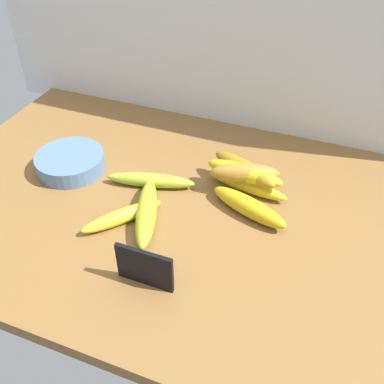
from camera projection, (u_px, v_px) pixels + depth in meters
The scene contains 12 objects.
counter_top at pixel (159, 207), 100.71cm from camera, with size 110.00×76.00×3.00cm, color brown.
back_wall at pixel (220, 2), 107.15cm from camera, with size 130.00×2.00×70.00cm, color silver.
chalkboard_sign at pixel (145, 269), 79.92cm from camera, with size 11.00×1.80×8.40cm.
fruit_bowl at pixel (70, 162), 107.95cm from camera, with size 16.47×16.47×4.08cm, color #5273A1.
banana_0 at pixel (247, 185), 101.78cm from camera, with size 19.32×3.20×3.20cm, color yellow.
banana_1 at pixel (151, 180), 103.06cm from camera, with size 20.44×3.38×3.38cm, color #A3BA32.
banana_2 at pixel (145, 212), 94.11cm from camera, with size 20.97×4.23×4.23cm, color #A9BB26.
banana_3 at pixel (249, 207), 95.33cm from camera, with size 18.69×4.24×4.24cm, color gold.
banana_4 at pixel (122, 216), 93.83cm from camera, with size 18.17×3.20×3.20cm, color yellow.
banana_5 at pixel (245, 173), 99.08cm from camera, with size 15.39×4.38×4.38cm, color olive.
banana_6 at pixel (244, 169), 100.43cm from camera, with size 17.42×4.10×4.10cm, color #A2751A.
banana_7 at pixel (244, 173), 99.31cm from camera, with size 17.73×4.08×4.08cm, color gold.
Camera 1 is at (34.23, -67.33, 68.60)cm, focal length 41.79 mm.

